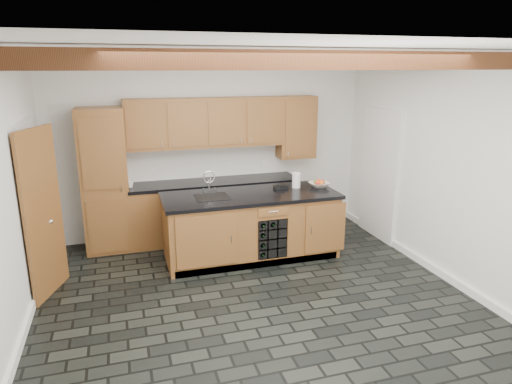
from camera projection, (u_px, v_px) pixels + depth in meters
ground at (257, 301)px, 5.35m from camera, size 5.00×5.00×0.00m
room_shell at (237, 165)px, 5.41m from camera, size 5.01×5.00×5.00m
back_cabinetry at (192, 179)px, 7.04m from camera, size 3.65×0.62×2.20m
island at (251, 226)px, 6.49m from camera, size 2.48×0.96×0.93m
faucet at (211, 194)px, 6.25m from camera, size 0.45×0.40×0.34m
kitchen_scale at (281, 187)px, 6.66m from camera, size 0.21×0.14×0.06m
fruit_bowl at (319, 185)px, 6.74m from camera, size 0.32×0.32×0.07m
fruit_cluster at (319, 182)px, 6.73m from camera, size 0.16×0.17×0.07m
paper_towel at (296, 180)px, 6.69m from camera, size 0.12×0.12×0.22m
mug at (130, 184)px, 6.72m from camera, size 0.13×0.13×0.10m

